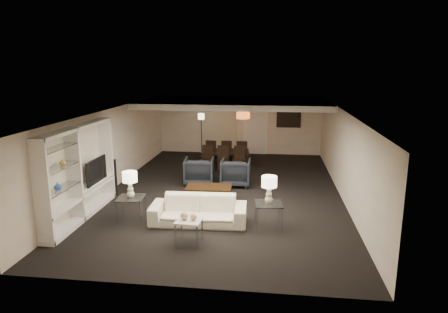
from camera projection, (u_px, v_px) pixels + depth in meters
floor at (224, 191)px, 12.30m from camera, size 11.00×11.00×0.00m
ceiling at (224, 110)px, 11.74m from camera, size 7.00×11.00×0.02m
wall_back at (240, 125)px, 17.34m from camera, size 7.00×0.02×2.50m
wall_front at (184, 220)px, 6.70m from camera, size 7.00×0.02×2.50m
wall_left at (113, 149)px, 12.44m from camera, size 0.02×11.00×2.50m
wall_right at (343, 155)px, 11.60m from camera, size 0.02×11.00×2.50m
ceiling_soffit at (235, 103)px, 15.15m from camera, size 7.00×4.00×0.20m
curtains at (219, 126)px, 17.38m from camera, size 1.50×0.12×2.40m
door at (256, 130)px, 17.27m from camera, size 0.90×0.05×2.10m
painting at (289, 119)px, 16.98m from camera, size 0.95×0.04×0.65m
media_unit at (79, 173)px, 9.92m from camera, size 0.38×3.40×2.35m
pendant_light at (243, 115)px, 15.22m from camera, size 0.52×0.52×0.24m
sofa at (198, 210)px, 9.73m from camera, size 2.37×1.01×0.68m
coffee_table at (209, 194)px, 11.31m from camera, size 1.30×0.79×0.46m
armchair_left at (199, 171)px, 12.98m from camera, size 1.01×1.04×0.87m
armchair_right at (236, 172)px, 12.83m from camera, size 0.93×0.96×0.87m
side_table_left at (131, 209)px, 9.95m from camera, size 0.71×0.71×0.60m
side_table_right at (268, 215)px, 9.54m from camera, size 0.71×0.71×0.60m
table_lamp_left at (130, 185)px, 9.81m from camera, size 0.36×0.36×0.66m
table_lamp_right at (269, 190)px, 9.40m from camera, size 0.38×0.38×0.66m
marble_table at (189, 231)px, 8.69m from camera, size 0.56×0.56×0.53m
gold_gourd_a at (184, 216)px, 8.62m from camera, size 0.17×0.17×0.17m
gold_gourd_b at (193, 217)px, 8.60m from camera, size 0.15×0.15×0.15m
television at (92, 170)px, 10.57m from camera, size 1.12×0.15×0.65m
vase_blue at (58, 186)px, 8.93m from camera, size 0.18×0.18×0.18m
vase_amber at (63, 162)px, 9.11m from camera, size 0.15×0.15×0.16m
floor_speaker at (114, 177)px, 11.84m from camera, size 0.13×0.13×1.09m
dining_table at (225, 159)px, 15.12m from camera, size 1.88×1.17×0.63m
chair_nl at (207, 159)px, 14.53m from camera, size 0.48×0.48×0.94m
chair_nm at (223, 159)px, 14.46m from camera, size 0.47×0.47×0.94m
chair_nr at (239, 160)px, 14.39m from camera, size 0.44×0.44×0.94m
chair_fl at (212, 151)px, 15.79m from camera, size 0.46×0.46×0.94m
chair_fm at (227, 152)px, 15.72m from camera, size 0.44×0.44×0.94m
chair_fr at (242, 152)px, 15.64m from camera, size 0.44×0.44×0.94m
floor_lamp at (201, 135)px, 16.75m from camera, size 0.35×0.35×1.84m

